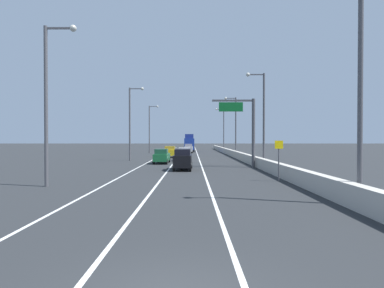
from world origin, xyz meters
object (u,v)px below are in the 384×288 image
at_px(lamp_post_right_third, 234,123).
at_px(car_yellow_0, 170,152).
at_px(overhead_sign_gantry, 246,124).
at_px(car_green_3, 161,156).
at_px(lamp_post_left_mid, 131,119).
at_px(lamp_post_right_second, 261,113).
at_px(lamp_post_left_near, 49,94).
at_px(box_truck, 189,144).
at_px(speed_advisory_sign, 278,157).
at_px(car_white_4, 184,154).
at_px(lamp_post_left_far, 150,126).
at_px(lamp_post_right_near, 355,77).
at_px(car_black_1, 183,159).
at_px(lamp_post_right_fourth, 222,127).
at_px(car_silver_2, 188,148).

relative_size(lamp_post_right_third, car_yellow_0, 2.38).
xyz_separation_m(overhead_sign_gantry, car_green_3, (-9.81, 6.14, -3.80)).
distance_m(lamp_post_left_mid, car_yellow_0, 11.29).
height_order(lamp_post_right_second, lamp_post_right_third, same).
height_order(lamp_post_left_near, box_truck, lamp_post_left_near).
distance_m(speed_advisory_sign, car_white_4, 24.03).
height_order(lamp_post_left_far, car_green_3, lamp_post_left_far).
xyz_separation_m(speed_advisory_sign, lamp_post_right_near, (1.26, -8.64, 4.27)).
bearing_deg(car_white_4, lamp_post_right_third, 52.00).
relative_size(speed_advisory_sign, lamp_post_right_second, 0.28).
bearing_deg(car_black_1, lamp_post_right_near, -63.90).
height_order(lamp_post_right_third, car_yellow_0, lamp_post_right_third).
distance_m(lamp_post_right_near, lamp_post_left_mid, 35.47).
bearing_deg(lamp_post_right_fourth, car_white_4, -104.83).
distance_m(lamp_post_right_fourth, car_silver_2, 11.54).
height_order(lamp_post_right_near, car_yellow_0, lamp_post_right_near).
height_order(lamp_post_right_near, car_silver_2, lamp_post_right_near).
distance_m(car_silver_2, car_green_3, 31.20).
distance_m(lamp_post_left_near, car_silver_2, 52.28).
distance_m(speed_advisory_sign, car_silver_2, 49.22).
height_order(car_yellow_0, car_black_1, car_black_1).
distance_m(lamp_post_left_near, car_yellow_0, 35.08).
height_order(lamp_post_right_fourth, car_yellow_0, lamp_post_right_fourth).
bearing_deg(lamp_post_right_near, overhead_sign_gantry, 94.83).
bearing_deg(car_silver_2, lamp_post_left_mid, -107.07).
distance_m(lamp_post_right_second, lamp_post_right_fourth, 42.47).
distance_m(lamp_post_left_far, car_black_1, 40.64).
height_order(speed_advisory_sign, lamp_post_right_near, lamp_post_right_near).
height_order(overhead_sign_gantry, lamp_post_right_second, lamp_post_right_second).
distance_m(overhead_sign_gantry, car_green_3, 12.18).
relative_size(car_silver_2, car_green_3, 0.88).
height_order(overhead_sign_gantry, car_black_1, overhead_sign_gantry).
distance_m(speed_advisory_sign, lamp_post_right_near, 9.72).
bearing_deg(car_yellow_0, lamp_post_right_second, -58.81).
height_order(car_yellow_0, car_silver_2, car_silver_2).
distance_m(lamp_post_left_near, car_black_1, 15.06).
bearing_deg(car_black_1, car_silver_2, 89.77).
distance_m(lamp_post_right_second, car_green_3, 13.70).
height_order(overhead_sign_gantry, car_white_4, overhead_sign_gantry).
height_order(lamp_post_left_near, car_black_1, lamp_post_left_near).
xyz_separation_m(overhead_sign_gantry, lamp_post_left_near, (-15.24, -14.15, 1.30)).
relative_size(lamp_post_left_near, lamp_post_left_mid, 1.00).
height_order(overhead_sign_gantry, box_truck, overhead_sign_gantry).
xyz_separation_m(lamp_post_left_mid, car_black_1, (7.77, -13.99, -4.98)).
xyz_separation_m(lamp_post_right_fourth, car_white_4, (-8.54, -32.25, -5.08)).
distance_m(lamp_post_left_mid, car_green_3, 8.74).
relative_size(lamp_post_right_fourth, lamp_post_left_mid, 1.00).
height_order(lamp_post_right_second, lamp_post_left_near, same).
bearing_deg(lamp_post_left_near, lamp_post_right_second, 41.70).
xyz_separation_m(overhead_sign_gantry, lamp_post_right_second, (1.86, 1.09, 1.30)).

